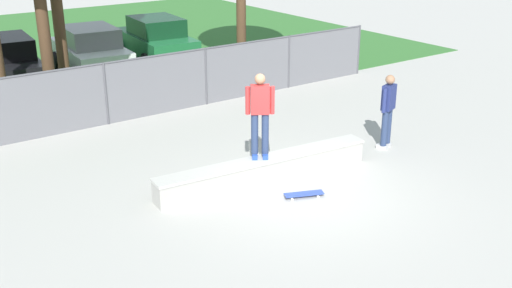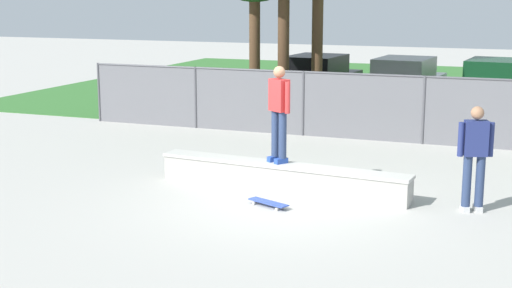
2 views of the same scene
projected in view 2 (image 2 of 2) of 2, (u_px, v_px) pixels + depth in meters
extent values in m
plane|color=#ADAAA3|center=(278.00, 205.00, 12.99)|extent=(80.00, 80.00, 0.00)
cube|color=#336B2D|center=(422.00, 90.00, 28.24)|extent=(27.47, 20.00, 0.02)
cube|color=#A8A59E|center=(281.00, 178.00, 13.93)|extent=(4.97, 0.89, 0.46)
cube|color=beige|center=(281.00, 165.00, 13.88)|extent=(5.01, 0.94, 0.06)
cube|color=#2647A5|center=(281.00, 161.00, 13.86)|extent=(0.23, 0.28, 0.10)
cube|color=#2647A5|center=(274.00, 159.00, 14.03)|extent=(0.23, 0.28, 0.10)
cylinder|color=navy|center=(283.00, 135.00, 13.78)|extent=(0.15, 0.15, 0.88)
cylinder|color=navy|center=(275.00, 133.00, 13.95)|extent=(0.15, 0.15, 0.88)
cube|color=red|center=(279.00, 95.00, 13.72)|extent=(0.44, 0.39, 0.60)
cylinder|color=red|center=(288.00, 98.00, 13.52)|extent=(0.10, 0.10, 0.58)
cylinder|color=red|center=(271.00, 95.00, 13.92)|extent=(0.10, 0.10, 0.58)
sphere|color=#9E7051|center=(279.00, 72.00, 13.63)|extent=(0.22, 0.22, 0.22)
cube|color=#334CB2|center=(268.00, 202.00, 12.89)|extent=(0.82, 0.49, 0.02)
cube|color=#B2B2B7|center=(257.00, 200.00, 13.07)|extent=(0.11, 0.15, 0.02)
cube|color=#B2B2B7|center=(280.00, 206.00, 12.71)|extent=(0.11, 0.15, 0.02)
cylinder|color=silver|center=(260.00, 201.00, 13.14)|extent=(0.06, 0.05, 0.05)
cylinder|color=silver|center=(254.00, 203.00, 13.02)|extent=(0.06, 0.05, 0.05)
cylinder|color=silver|center=(283.00, 207.00, 12.77)|extent=(0.06, 0.05, 0.05)
cylinder|color=silver|center=(277.00, 209.00, 12.65)|extent=(0.06, 0.05, 0.05)
cylinder|color=#4C4C51|center=(99.00, 92.00, 21.36)|extent=(0.07, 0.07, 1.69)
cylinder|color=#4C4C51|center=(196.00, 98.00, 20.28)|extent=(0.07, 0.07, 1.69)
cylinder|color=#4C4C51|center=(303.00, 103.00, 19.19)|extent=(0.07, 0.07, 1.69)
cylinder|color=#4C4C51|center=(424.00, 110.00, 18.11)|extent=(0.07, 0.07, 1.69)
cylinder|color=#4C4C51|center=(363.00, 74.00, 18.49)|extent=(15.47, 0.05, 0.05)
cube|color=slate|center=(362.00, 107.00, 18.65)|extent=(15.47, 0.01, 1.69)
cylinder|color=#513823|center=(255.00, 55.00, 21.59)|extent=(0.32, 0.32, 3.75)
cylinder|color=#47301E|center=(283.00, 54.00, 20.55)|extent=(0.32, 0.32, 4.00)
cylinder|color=#513823|center=(317.00, 27.00, 20.99)|extent=(0.32, 0.32, 5.45)
cube|color=black|center=(317.00, 85.00, 24.55)|extent=(2.15, 4.34, 0.70)
cube|color=black|center=(316.00, 65.00, 24.29)|extent=(1.77, 2.23, 0.64)
cylinder|color=black|center=(307.00, 89.00, 26.16)|extent=(0.27, 0.66, 0.64)
cylinder|color=black|center=(355.00, 92.00, 25.39)|extent=(0.27, 0.66, 0.64)
cylinder|color=black|center=(276.00, 98.00, 23.86)|extent=(0.27, 0.66, 0.64)
cylinder|color=black|center=(329.00, 102.00, 23.09)|extent=(0.27, 0.66, 0.64)
cube|color=silver|center=(405.00, 88.00, 23.60)|extent=(2.15, 4.34, 0.70)
cube|color=gray|center=(404.00, 68.00, 23.34)|extent=(1.77, 2.23, 0.64)
cylinder|color=black|center=(388.00, 93.00, 25.20)|extent=(0.27, 0.66, 0.64)
cylinder|color=black|center=(441.00, 96.00, 24.44)|extent=(0.27, 0.66, 0.64)
cylinder|color=black|center=(365.00, 103.00, 22.91)|extent=(0.27, 0.66, 0.64)
cylinder|color=black|center=(422.00, 107.00, 22.14)|extent=(0.27, 0.66, 0.64)
cube|color=#1E6638|center=(495.00, 91.00, 23.04)|extent=(2.15, 4.34, 0.70)
cube|color=#10381E|center=(495.00, 70.00, 22.78)|extent=(1.77, 2.23, 0.64)
cylinder|color=black|center=(472.00, 95.00, 24.64)|extent=(0.27, 0.66, 0.64)
cylinder|color=black|center=(457.00, 106.00, 22.35)|extent=(0.27, 0.66, 0.64)
cube|color=beige|center=(465.00, 208.00, 12.62)|extent=(0.19, 0.28, 0.10)
cube|color=beige|center=(478.00, 208.00, 12.62)|extent=(0.19, 0.28, 0.10)
cylinder|color=navy|center=(467.00, 181.00, 12.50)|extent=(0.15, 0.15, 0.88)
cylinder|color=navy|center=(480.00, 181.00, 12.49)|extent=(0.15, 0.15, 0.88)
cube|color=navy|center=(476.00, 138.00, 12.35)|extent=(0.43, 0.33, 0.60)
cylinder|color=navy|center=(461.00, 139.00, 12.36)|extent=(0.10, 0.10, 0.58)
cylinder|color=navy|center=(491.00, 139.00, 12.34)|extent=(0.10, 0.10, 0.58)
sphere|color=#9E7051|center=(477.00, 113.00, 12.26)|extent=(0.22, 0.22, 0.22)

